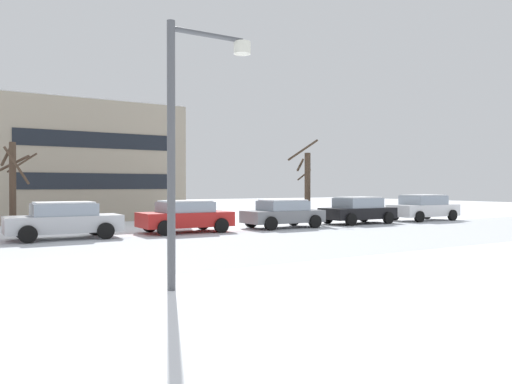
% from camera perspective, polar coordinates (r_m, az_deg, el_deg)
% --- Properties ---
extents(ground_plane, '(120.00, 120.00, 0.00)m').
position_cam_1_polar(ground_plane, '(11.89, -26.30, -9.20)').
color(ground_plane, white).
extents(road_surface, '(80.00, 8.78, 0.00)m').
position_cam_1_polar(road_surface, '(15.23, -27.35, -7.04)').
color(road_surface, silver).
rests_on(road_surface, ground).
extents(street_lamp, '(1.84, 0.36, 5.23)m').
position_cam_1_polar(street_lamp, '(9.90, -7.88, 7.72)').
color(street_lamp, '#4C4F54').
rests_on(street_lamp, ground).
extents(parked_car_silver, '(4.19, 2.04, 1.43)m').
position_cam_1_polar(parked_car_silver, '(20.34, -21.33, -3.03)').
color(parked_car_silver, silver).
rests_on(parked_car_silver, ground).
extents(parked_car_red, '(3.97, 2.17, 1.41)m').
position_cam_1_polar(parked_car_red, '(21.84, -8.19, -2.77)').
color(parked_car_red, red).
rests_on(parked_car_red, ground).
extents(parked_car_gray, '(3.92, 2.05, 1.38)m').
position_cam_1_polar(parked_car_gray, '(24.09, 3.13, -2.48)').
color(parked_car_gray, slate).
rests_on(parked_car_gray, ground).
extents(parked_car_black, '(4.10, 2.14, 1.46)m').
position_cam_1_polar(parked_car_black, '(27.37, 11.70, -2.06)').
color(parked_car_black, black).
rests_on(parked_car_black, ground).
extents(parked_car_white, '(4.37, 2.11, 1.55)m').
position_cam_1_polar(parked_car_white, '(30.91, 18.79, -1.69)').
color(parked_car_white, white).
rests_on(parked_car_white, ground).
extents(tree_far_left, '(1.84, 1.37, 4.79)m').
position_cam_1_polar(tree_far_left, '(27.95, 5.90, 0.93)').
color(tree_far_left, '#423326').
rests_on(tree_far_left, ground).
extents(tree_far_right, '(1.94, 1.63, 3.86)m').
position_cam_1_polar(tree_far_right, '(22.36, -26.33, 0.86)').
color(tree_far_right, '#423326').
rests_on(tree_far_right, ground).
extents(building_far_left, '(10.77, 11.27, 7.05)m').
position_cam_1_polar(building_far_left, '(34.67, -20.01, 3.08)').
color(building_far_left, '#9E937F').
rests_on(building_far_left, ground).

